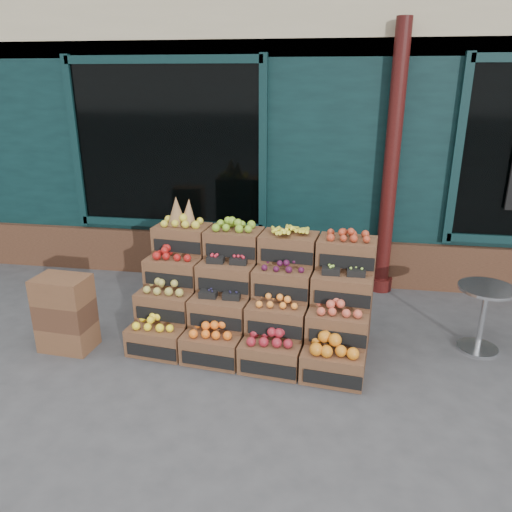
# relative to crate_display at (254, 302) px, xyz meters

# --- Properties ---
(ground) EXTENTS (60.00, 60.00, 0.00)m
(ground) POSITION_rel_crate_display_xyz_m (0.18, -0.47, -0.44)
(ground) COLOR #3F3F41
(ground) RESTS_ON ground
(shop_facade) EXTENTS (12.00, 6.24, 4.80)m
(shop_facade) POSITION_rel_crate_display_xyz_m (0.18, 4.64, 1.96)
(shop_facade) COLOR black
(shop_facade) RESTS_ON ground
(crate_display) EXTENTS (2.39, 1.35, 1.43)m
(crate_display) POSITION_rel_crate_display_xyz_m (0.00, 0.00, 0.00)
(crate_display) COLOR brown
(crate_display) RESTS_ON ground
(spare_crates) EXTENTS (0.53, 0.39, 0.76)m
(spare_crates) POSITION_rel_crate_display_xyz_m (-1.82, -0.44, -0.06)
(spare_crates) COLOR brown
(spare_crates) RESTS_ON ground
(bistro_table) EXTENTS (0.54, 0.54, 0.68)m
(bistro_table) POSITION_rel_crate_display_xyz_m (2.24, 0.19, -0.02)
(bistro_table) COLOR silver
(bistro_table) RESTS_ON ground
(shopkeeper) EXTENTS (0.86, 0.65, 2.11)m
(shopkeeper) POSITION_rel_crate_display_xyz_m (-1.75, 2.39, 0.62)
(shopkeeper) COLOR #1E6B38
(shopkeeper) RESTS_ON ground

